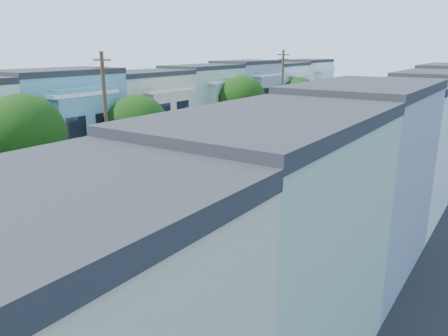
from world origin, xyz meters
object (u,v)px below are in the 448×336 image
Objects in this scene: fedex_truck at (205,194)px; parked_right_c at (343,165)px; parked_right_b at (192,257)px; utility_pole_near at (107,127)px; parked_left_d at (202,165)px; tree_c at (137,127)px; utility_pole_far at (282,94)px; parked_right_d at (376,145)px; tree_e at (298,97)px; lead_sedan at (266,183)px; parked_left_c at (121,195)px; tree_far_r at (402,115)px; tree_b at (23,135)px; tree_d at (241,99)px; parked_right_a at (88,323)px.

fedex_truck is 1.52× the size of parked_right_c.
parked_right_b is (3.14, -5.23, -1.10)m from fedex_truck.
utility_pole_near is 2.30× the size of parked_left_d.
tree_c is 23.21m from utility_pole_far.
parked_right_d is at bearing 85.14° from parked_right_b.
parked_right_c is at bearing 34.94° from parked_left_d.
tree_e is 4.54m from utility_pole_far.
utility_pole_far is at bearing 105.18° from lead_sedan.
parked_left_c is at bearing -115.39° from parked_right_c.
tree_far_r is (13.20, -3.65, -0.74)m from tree_e.
lead_sedan is (8.20, 7.69, -4.52)m from utility_pole_near.
tree_c is 0.71× the size of utility_pole_near.
parked_right_b is 20.87m from parked_right_c.
tree_e is at bearing 152.58° from parked_right_d.
tree_e is 1.43× the size of parked_right_b.
parked_right_d is at bearing -23.16° from tree_e.
tree_far_r is at bearing 66.45° from lead_sedan.
parked_left_c is at bearing -165.77° from fedex_truck.
tree_c is 7.41m from parked_left_d.
tree_b reaches higher than tree_d.
tree_far_r is 3.89m from parked_right_d.
utility_pole_far reaches higher than tree_c.
tree_d is 1.94× the size of parked_left_c.
tree_b is at bearing -113.68° from parked_right_d.
parked_right_c is at bearing 86.53° from fedex_truck.
parked_right_a is at bearing -48.65° from parked_left_c.
fedex_truck is 1.69× the size of parked_left_c.
tree_c reaches higher than parked_left_c.
utility_pole_near is (0.00, -17.14, -0.30)m from tree_d.
parked_left_c is 19.09m from parked_right_c.
tree_c is 2.82m from utility_pole_near.
tree_b is at bearing -90.00° from tree_c.
parked_right_c is (3.14, 15.64, -1.15)m from fedex_truck.
parked_left_d is 0.97× the size of parked_right_c.
utility_pole_near is at bearing -116.18° from tree_far_r.
tree_c is 1.48× the size of parked_right_b.
fedex_truck is at bearing 5.05° from parked_left_c.
tree_far_r is 1.12× the size of parked_right_b.
tree_e is 1.78× the size of lead_sedan.
lead_sedan is 12.92m from parked_right_b.
tree_b is 15.73m from parked_left_d.
parked_right_b is at bearing 88.43° from parked_right_a.
parked_right_c reaches higher than parked_left_c.
parked_right_a is (9.80, -19.87, -0.07)m from parked_left_d.
parked_left_d is 1.11× the size of parked_right_d.
parked_right_a is at bearing -89.86° from lead_sedan.
tree_b is at bearing 154.48° from parked_right_a.
parked_left_d is (-11.79, -18.02, -3.07)m from tree_far_r.
tree_d is (-0.00, 14.35, 0.69)m from tree_c.
utility_pole_near is 16.36m from parked_right_a.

